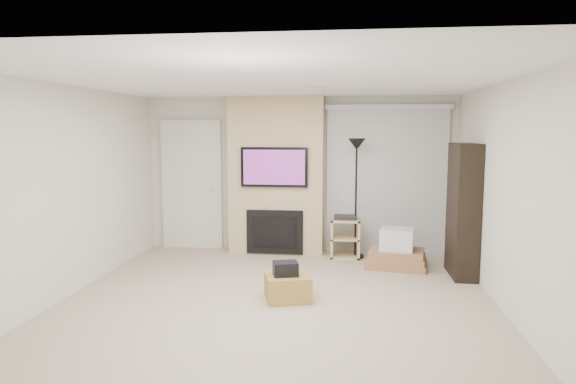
# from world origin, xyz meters

# --- Properties ---
(floor) EXTENTS (5.00, 5.50, 0.00)m
(floor) POSITION_xyz_m (0.00, 0.00, 0.00)
(floor) COLOR tan
(floor) RESTS_ON ground
(ceiling) EXTENTS (5.00, 5.50, 0.00)m
(ceiling) POSITION_xyz_m (0.00, 0.00, 2.50)
(ceiling) COLOR white
(ceiling) RESTS_ON wall_back
(wall_back) EXTENTS (5.00, 0.00, 2.50)m
(wall_back) POSITION_xyz_m (0.00, 2.75, 1.25)
(wall_back) COLOR silver
(wall_back) RESTS_ON ground
(wall_front) EXTENTS (5.00, 0.00, 2.50)m
(wall_front) POSITION_xyz_m (0.00, -2.75, 1.25)
(wall_front) COLOR silver
(wall_front) RESTS_ON ground
(wall_left) EXTENTS (0.00, 5.50, 2.50)m
(wall_left) POSITION_xyz_m (-2.50, 0.00, 1.25)
(wall_left) COLOR silver
(wall_left) RESTS_ON ground
(wall_right) EXTENTS (0.00, 5.50, 2.50)m
(wall_right) POSITION_xyz_m (2.50, 0.00, 1.25)
(wall_right) COLOR silver
(wall_right) RESTS_ON ground
(hvac_vent) EXTENTS (0.35, 0.18, 0.01)m
(hvac_vent) POSITION_xyz_m (0.40, 0.80, 2.50)
(hvac_vent) COLOR silver
(hvac_vent) RESTS_ON ceiling
(ottoman) EXTENTS (0.62, 0.62, 0.30)m
(ottoman) POSITION_xyz_m (0.11, 0.23, 0.15)
(ottoman) COLOR #A78139
(ottoman) RESTS_ON floor
(black_bag) EXTENTS (0.33, 0.29, 0.16)m
(black_bag) POSITION_xyz_m (0.09, 0.18, 0.38)
(black_bag) COLOR black
(black_bag) RESTS_ON ottoman
(fireplace_wall) EXTENTS (1.50, 0.47, 2.50)m
(fireplace_wall) POSITION_xyz_m (-0.35, 2.54, 1.24)
(fireplace_wall) COLOR tan
(fireplace_wall) RESTS_ON floor
(entry_door) EXTENTS (1.02, 0.11, 2.14)m
(entry_door) POSITION_xyz_m (-1.80, 2.71, 1.05)
(entry_door) COLOR silver
(entry_door) RESTS_ON floor
(vertical_blinds) EXTENTS (1.98, 0.10, 2.37)m
(vertical_blinds) POSITION_xyz_m (1.40, 2.70, 1.27)
(vertical_blinds) COLOR silver
(vertical_blinds) RESTS_ON floor
(floor_lamp) EXTENTS (0.27, 0.27, 1.85)m
(floor_lamp) POSITION_xyz_m (0.92, 2.35, 1.46)
(floor_lamp) COLOR black
(floor_lamp) RESTS_ON floor
(av_stand) EXTENTS (0.45, 0.38, 0.66)m
(av_stand) POSITION_xyz_m (0.76, 2.33, 0.35)
(av_stand) COLOR #DEBB7D
(av_stand) RESTS_ON floor
(box_stack) EXTENTS (0.93, 0.77, 0.57)m
(box_stack) POSITION_xyz_m (1.51, 1.84, 0.21)
(box_stack) COLOR #A36C4A
(box_stack) RESTS_ON floor
(bookshelf) EXTENTS (0.30, 0.80, 1.80)m
(bookshelf) POSITION_xyz_m (2.34, 1.50, 0.90)
(bookshelf) COLOR black
(bookshelf) RESTS_ON floor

